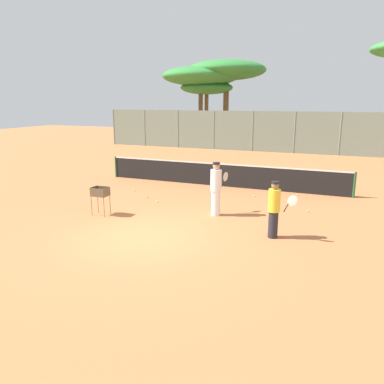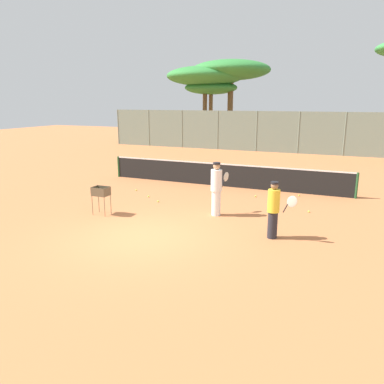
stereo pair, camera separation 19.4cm
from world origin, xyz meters
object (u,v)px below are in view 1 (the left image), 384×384
at_px(player_white_outfit, 274,209).
at_px(player_red_cap, 216,188).
at_px(ball_cart, 100,194).
at_px(tennis_net, 221,174).
at_px(parked_car, 322,142).

distance_m(player_white_outfit, player_red_cap, 2.68).
xyz_separation_m(player_white_outfit, ball_cart, (-5.94, -0.04, -0.11)).
height_order(player_red_cap, ball_cart, player_red_cap).
bearing_deg(player_red_cap, ball_cart, 129.93).
bearing_deg(tennis_net, parked_car, 77.30).
height_order(player_red_cap, parked_car, player_red_cap).
bearing_deg(player_red_cap, parked_car, 11.51).
height_order(player_white_outfit, ball_cart, player_white_outfit).
height_order(tennis_net, player_red_cap, player_red_cap).
xyz_separation_m(ball_cart, parked_car, (5.89, 21.22, -0.09)).
relative_size(tennis_net, player_white_outfit, 6.93).
distance_m(tennis_net, ball_cart, 6.38).
height_order(tennis_net, player_white_outfit, player_white_outfit).
height_order(tennis_net, parked_car, parked_car).
bearing_deg(tennis_net, ball_cart, -112.45).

